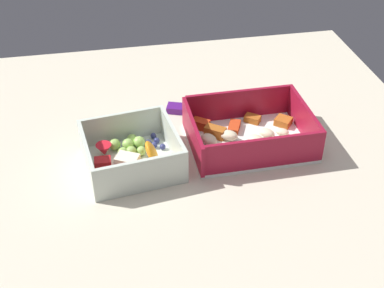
{
  "coord_description": "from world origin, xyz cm",
  "views": [
    {
      "loc": [
        -14.14,
        -66.81,
        53.86
      ],
      "look_at": [
        -1.36,
        -0.58,
        4.0
      ],
      "focal_mm": 49.25,
      "sensor_mm": 36.0,
      "label": 1
    }
  ],
  "objects": [
    {
      "name": "table_surface",
      "position": [
        0.0,
        0.0,
        1.0
      ],
      "size": [
        80.0,
        80.0,
        2.0
      ],
      "primitive_type": "cube",
      "color": "beige",
      "rests_on": "ground"
    },
    {
      "name": "candy_bar",
      "position": [
        0.37,
        11.78,
        2.6
      ],
      "size": [
        7.4,
        4.63,
        1.2
      ],
      "primitive_type": "cube",
      "rotation": [
        0.0,
        0.0,
        -0.35
      ],
      "color": "#51197A",
      "rests_on": "table_surface"
    },
    {
      "name": "pasta_container",
      "position": [
        8.38,
        0.5,
        3.84
      ],
      "size": [
        19.78,
        15.14,
        5.96
      ],
      "rotation": [
        0.0,
        0.0,
        0.01
      ],
      "color": "white",
      "rests_on": "table_surface"
    },
    {
      "name": "fruit_bowl",
      "position": [
        -11.24,
        -1.54,
        3.92
      ],
      "size": [
        15.81,
        15.32,
        5.77
      ],
      "rotation": [
        0.0,
        0.0,
        0.13
      ],
      "color": "silver",
      "rests_on": "table_surface"
    }
  ]
}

